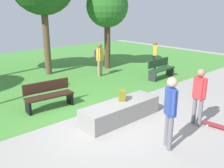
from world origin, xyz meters
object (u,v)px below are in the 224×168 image
(backpack_on_ledge, at_px, (122,95))
(pedestrian_with_backpack, at_px, (100,57))
(skater_watching, at_px, (199,93))
(skateboard_by_ledge, at_px, (219,126))
(skater_performing_trick, at_px, (170,108))
(tree_leaning_ash, at_px, (107,7))
(concrete_ledge, at_px, (121,111))
(park_bench_by_oak, at_px, (49,95))
(park_bench_far_right, at_px, (161,68))
(cyclist_on_bicycle, at_px, (154,57))

(backpack_on_ledge, relative_size, pedestrian_with_backpack, 0.20)
(skater_watching, relative_size, skateboard_by_ledge, 2.04)
(skater_performing_trick, distance_m, pedestrian_with_backpack, 6.93)
(skater_performing_trick, distance_m, skater_watching, 1.65)
(backpack_on_ledge, xyz_separation_m, pedestrian_with_backpack, (2.54, 4.21, 0.26))
(tree_leaning_ash, height_order, pedestrian_with_backpack, tree_leaning_ash)
(skater_watching, bearing_deg, skateboard_by_ledge, -63.29)
(concrete_ledge, xyz_separation_m, skater_watching, (1.36, -1.73, 0.70))
(skater_watching, height_order, tree_leaning_ash, tree_leaning_ash)
(backpack_on_ledge, bearing_deg, skater_performing_trick, -146.28)
(concrete_ledge, bearing_deg, pedestrian_with_backpack, 57.95)
(skateboard_by_ledge, xyz_separation_m, park_bench_by_oak, (-2.82, 4.52, 0.42))
(concrete_ledge, height_order, skater_performing_trick, skater_performing_trick)
(park_bench_far_right, height_order, tree_leaning_ash, tree_leaning_ash)
(concrete_ledge, height_order, skater_watching, skater_watching)
(backpack_on_ledge, height_order, pedestrian_with_backpack, pedestrian_with_backpack)
(pedestrian_with_backpack, bearing_deg, skater_performing_trick, -115.47)
(concrete_ledge, xyz_separation_m, pedestrian_with_backpack, (2.71, 4.32, 0.69))
(tree_leaning_ash, distance_m, pedestrian_with_backpack, 2.90)
(concrete_ledge, xyz_separation_m, cyclist_on_bicycle, (5.97, 3.56, 0.36))
(backpack_on_ledge, distance_m, skateboard_by_ledge, 2.87)
(skateboard_by_ledge, relative_size, tree_leaning_ash, 0.18)
(skateboard_by_ledge, bearing_deg, pedestrian_with_backpack, 80.81)
(concrete_ledge, xyz_separation_m, skateboard_by_ledge, (1.64, -2.27, -0.21))
(park_bench_by_oak, height_order, tree_leaning_ash, tree_leaning_ash)
(skater_performing_trick, xyz_separation_m, cyclist_on_bicycle, (6.25, 5.49, -0.41))
(backpack_on_ledge, xyz_separation_m, skateboard_by_ledge, (1.47, -2.39, -0.64))
(park_bench_far_right, bearing_deg, concrete_ledge, -155.69)
(concrete_ledge, bearing_deg, park_bench_by_oak, 117.66)
(backpack_on_ledge, bearing_deg, skater_watching, -101.12)
(skateboard_by_ledge, bearing_deg, tree_leaning_ash, 72.06)
(tree_leaning_ash, bearing_deg, backpack_on_ledge, -126.92)
(concrete_ledge, distance_m, park_bench_by_oak, 2.55)
(park_bench_by_oak, bearing_deg, pedestrian_with_backpack, 28.09)
(park_bench_far_right, relative_size, cyclist_on_bicycle, 1.07)
(backpack_on_ledge, relative_size, park_bench_by_oak, 0.20)
(skateboard_by_ledge, bearing_deg, skater_performing_trick, 169.80)
(park_bench_by_oak, bearing_deg, park_bench_far_right, -1.49)
(skateboard_by_ledge, bearing_deg, concrete_ledge, 125.77)
(skater_performing_trick, xyz_separation_m, pedestrian_with_backpack, (2.98, 6.25, -0.08))
(skater_performing_trick, height_order, tree_leaning_ash, tree_leaning_ash)
(tree_leaning_ash, bearing_deg, cyclist_on_bicycle, -43.93)
(skater_performing_trick, bearing_deg, backpack_on_ledge, 77.84)
(park_bench_by_oak, relative_size, pedestrian_with_backpack, 1.01)
(concrete_ledge, distance_m, skateboard_by_ledge, 2.81)
(park_bench_by_oak, bearing_deg, concrete_ledge, -62.34)
(concrete_ledge, relative_size, skateboard_by_ledge, 3.21)
(skater_performing_trick, bearing_deg, skateboard_by_ledge, -10.20)
(skateboard_by_ledge, height_order, park_bench_by_oak, park_bench_by_oak)
(skater_performing_trick, xyz_separation_m, tree_leaning_ash, (4.38, 7.28, 2.24))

